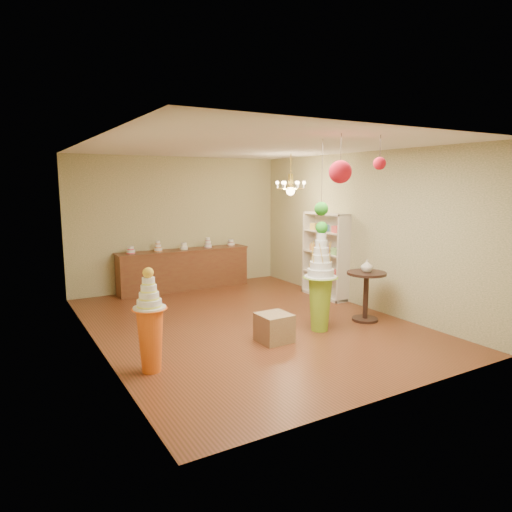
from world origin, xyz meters
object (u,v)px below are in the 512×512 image
pedestal_orange (150,330)px  round_table (366,289)px  sideboard (184,269)px  pedestal_green (320,289)px

pedestal_orange → round_table: size_ratio=1.56×
pedestal_orange → sideboard: pedestal_orange is taller
pedestal_green → round_table: size_ratio=2.06×
sideboard → pedestal_orange: bearing=-116.7°
sideboard → round_table: 4.32m
pedestal_green → sideboard: bearing=102.0°
pedestal_green → pedestal_orange: pedestal_green is taller
pedestal_green → sideboard: pedestal_green is taller
pedestal_green → sideboard: 4.01m
pedestal_orange → sideboard: (2.08, 4.14, -0.07)m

